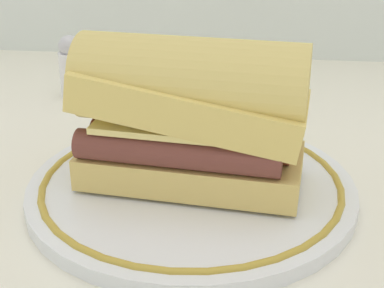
# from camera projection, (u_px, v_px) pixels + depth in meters

# --- Properties ---
(ground_plane) EXTENTS (1.50, 1.50, 0.00)m
(ground_plane) POSITION_uv_depth(u_px,v_px,m) (182.00, 194.00, 0.49)
(ground_plane) COLOR silver
(plate) EXTENTS (0.27, 0.27, 0.01)m
(plate) POSITION_uv_depth(u_px,v_px,m) (192.00, 184.00, 0.49)
(plate) COLOR white
(plate) RESTS_ON ground_plane
(sausage_sandwich) EXTENTS (0.19, 0.11, 0.12)m
(sausage_sandwich) POSITION_uv_depth(u_px,v_px,m) (192.00, 110.00, 0.47)
(sausage_sandwich) COLOR #D8BA63
(sausage_sandwich) RESTS_ON plate
(salt_shaker) EXTENTS (0.03, 0.03, 0.08)m
(salt_shaker) POSITION_uv_depth(u_px,v_px,m) (71.00, 67.00, 0.70)
(salt_shaker) COLOR white
(salt_shaker) RESTS_ON ground_plane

